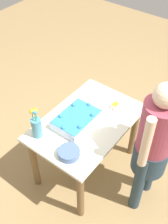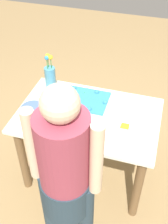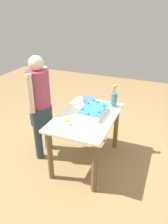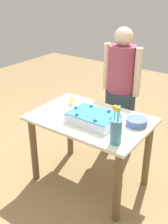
{
  "view_description": "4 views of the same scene",
  "coord_description": "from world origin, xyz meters",
  "px_view_note": "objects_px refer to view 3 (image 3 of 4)",
  "views": [
    {
      "loc": [
        -1.52,
        -1.12,
        2.7
      ],
      "look_at": [
        0.02,
        0.05,
        0.83
      ],
      "focal_mm": 45.0,
      "sensor_mm": 36.0,
      "label": 1
    },
    {
      "loc": [
        0.45,
        -1.61,
        2.22
      ],
      "look_at": [
        -0.02,
        -0.03,
        0.79
      ],
      "focal_mm": 45.0,
      "sensor_mm": 36.0,
      "label": 2
    },
    {
      "loc": [
        2.36,
        0.93,
        2.09
      ],
      "look_at": [
        0.01,
        -0.03,
        0.8
      ],
      "focal_mm": 35.0,
      "sensor_mm": 36.0,
      "label": 3
    },
    {
      "loc": [
        -1.33,
        1.95,
        1.94
      ],
      "look_at": [
        -0.0,
        0.1,
        0.85
      ],
      "focal_mm": 45.0,
      "sensor_mm": 36.0,
      "label": 4
    }
  ],
  "objects_px": {
    "sheet_cake": "(93,111)",
    "cake_knife": "(87,131)",
    "flower_vase": "(114,99)",
    "person_standing": "(40,102)",
    "fruit_bowl": "(89,100)",
    "serving_plate_with_slice": "(68,124)"
  },
  "relations": [
    {
      "from": "flower_vase",
      "to": "person_standing",
      "type": "height_order",
      "value": "person_standing"
    },
    {
      "from": "flower_vase",
      "to": "fruit_bowl",
      "type": "relative_size",
      "value": 1.72
    },
    {
      "from": "sheet_cake",
      "to": "person_standing",
      "type": "xyz_separation_m",
      "value": [
        0.13,
        -0.74,
        0.06
      ]
    },
    {
      "from": "flower_vase",
      "to": "fruit_bowl",
      "type": "distance_m",
      "value": 0.38
    },
    {
      "from": "serving_plate_with_slice",
      "to": "fruit_bowl",
      "type": "height_order",
      "value": "serving_plate_with_slice"
    },
    {
      "from": "cake_knife",
      "to": "person_standing",
      "type": "distance_m",
      "value": 0.88
    },
    {
      "from": "serving_plate_with_slice",
      "to": "flower_vase",
      "type": "height_order",
      "value": "flower_vase"
    },
    {
      "from": "person_standing",
      "to": "cake_knife",
      "type": "bearing_deg",
      "value": -19.88
    },
    {
      "from": "flower_vase",
      "to": "person_standing",
      "type": "distance_m",
      "value": 1.03
    },
    {
      "from": "cake_knife",
      "to": "flower_vase",
      "type": "xyz_separation_m",
      "value": [
        -0.76,
        0.1,
        0.12
      ]
    },
    {
      "from": "serving_plate_with_slice",
      "to": "person_standing",
      "type": "bearing_deg",
      "value": -115.52
    },
    {
      "from": "cake_knife",
      "to": "fruit_bowl",
      "type": "relative_size",
      "value": 1.12
    },
    {
      "from": "sheet_cake",
      "to": "cake_knife",
      "type": "distance_m",
      "value": 0.43
    },
    {
      "from": "sheet_cake",
      "to": "fruit_bowl",
      "type": "relative_size",
      "value": 2.25
    },
    {
      "from": "cake_knife",
      "to": "person_standing",
      "type": "xyz_separation_m",
      "value": [
        -0.3,
        -0.82,
        0.11
      ]
    },
    {
      "from": "sheet_cake",
      "to": "cake_knife",
      "type": "xyz_separation_m",
      "value": [
        0.42,
        0.08,
        -0.05
      ]
    },
    {
      "from": "cake_knife",
      "to": "fruit_bowl",
      "type": "bearing_deg",
      "value": 111.21
    },
    {
      "from": "flower_vase",
      "to": "person_standing",
      "type": "xyz_separation_m",
      "value": [
        0.47,
        -0.92,
        -0.01
      ]
    },
    {
      "from": "sheet_cake",
      "to": "cake_knife",
      "type": "bearing_deg",
      "value": 11.02
    },
    {
      "from": "serving_plate_with_slice",
      "to": "cake_knife",
      "type": "height_order",
      "value": "serving_plate_with_slice"
    },
    {
      "from": "serving_plate_with_slice",
      "to": "flower_vase",
      "type": "relative_size",
      "value": 0.67
    },
    {
      "from": "sheet_cake",
      "to": "person_standing",
      "type": "bearing_deg",
      "value": -80.27
    }
  ]
}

